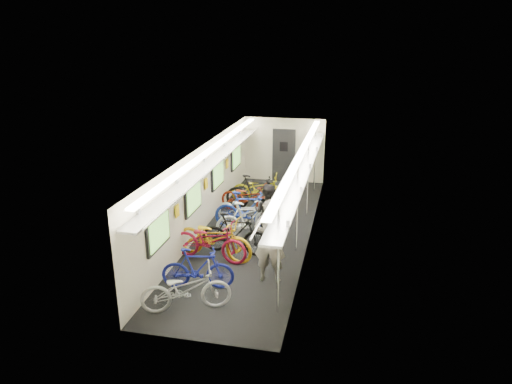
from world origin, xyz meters
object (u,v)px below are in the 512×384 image
at_px(bicycle_1, 198,269).
at_px(passenger_mid, 267,213).
at_px(passenger_near, 270,241).
at_px(bicycle_0, 186,289).
at_px(backpack, 279,215).

distance_m(bicycle_1, passenger_mid, 2.96).
relative_size(passenger_near, passenger_mid, 1.22).
relative_size(bicycle_0, passenger_near, 0.93).
xyz_separation_m(bicycle_1, backpack, (1.52, 1.42, 0.81)).
distance_m(bicycle_0, backpack, 2.82).
height_order(bicycle_0, backpack, backpack).
bearing_deg(bicycle_0, backpack, -55.31).
relative_size(bicycle_1, passenger_near, 0.81).
height_order(bicycle_0, passenger_near, passenger_near).
bearing_deg(passenger_mid, backpack, 125.09).
height_order(bicycle_1, passenger_mid, passenger_mid).
bearing_deg(bicycle_1, backpack, -57.30).
xyz_separation_m(bicycle_1, passenger_mid, (0.99, 2.78, 0.32)).
distance_m(bicycle_0, passenger_near, 2.11).
xyz_separation_m(bicycle_0, backpack, (1.47, 2.27, 0.81)).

